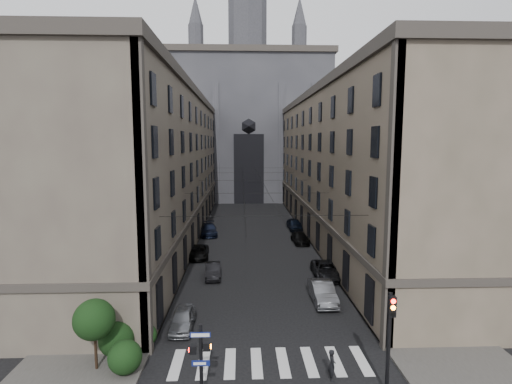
{
  "coord_description": "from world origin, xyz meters",
  "views": [
    {
      "loc": [
        -1.58,
        -16.18,
        12.4
      ],
      "look_at": [
        -0.56,
        10.92,
        9.0
      ],
      "focal_mm": 28.0,
      "sensor_mm": 36.0,
      "label": 1
    }
  ],
  "objects": [
    {
      "name": "car_right_midfar",
      "position": [
        5.67,
        31.7,
        0.65
      ],
      "size": [
        2.06,
        4.55,
        1.29
      ],
      "primitive_type": "imported",
      "rotation": [
        0.0,
        0.0,
        0.06
      ],
      "color": "black",
      "rests_on": "ground"
    },
    {
      "name": "building_left",
      "position": [
        -13.44,
        36.0,
        9.34
      ],
      "size": [
        13.6,
        60.6,
        18.85
      ],
      "color": "#4D443B",
      "rests_on": "ground"
    },
    {
      "name": "gothic_tower",
      "position": [
        0.0,
        74.96,
        17.8
      ],
      "size": [
        35.0,
        23.0,
        58.0
      ],
      "color": "#2D2D33",
      "rests_on": "ground"
    },
    {
      "name": "tram_wires",
      "position": [
        0.0,
        35.63,
        7.25
      ],
      "size": [
        14.0,
        60.0,
        0.43
      ],
      "color": "black",
      "rests_on": "ground"
    },
    {
      "name": "car_left_far",
      "position": [
        -5.94,
        36.42,
        0.75
      ],
      "size": [
        2.74,
        5.41,
        1.51
      ],
      "primitive_type": "imported",
      "rotation": [
        0.0,
        0.0,
        0.12
      ],
      "color": "black",
      "rests_on": "ground"
    },
    {
      "name": "car_left_midnear",
      "position": [
        -4.2,
        19.48,
        0.65
      ],
      "size": [
        1.62,
        4.03,
        1.3
      ],
      "primitive_type": "imported",
      "rotation": [
        0.0,
        0.0,
        0.06
      ],
      "color": "black",
      "rests_on": "ground"
    },
    {
      "name": "sidewalk_right",
      "position": [
        10.5,
        36.0,
        0.07
      ],
      "size": [
        7.0,
        80.0,
        0.15
      ],
      "primitive_type": "cube",
      "color": "#383533",
      "rests_on": "ground"
    },
    {
      "name": "shrub_cluster",
      "position": [
        -8.72,
        5.01,
        1.8
      ],
      "size": [
        3.9,
        4.4,
        3.9
      ],
      "color": "black",
      "rests_on": "sidewalk_left"
    },
    {
      "name": "car_left_midfar",
      "position": [
        -6.2,
        25.89,
        0.64
      ],
      "size": [
        2.37,
        4.69,
        1.27
      ],
      "primitive_type": "imported",
      "rotation": [
        0.0,
        0.0,
        0.06
      ],
      "color": "black",
      "rests_on": "ground"
    },
    {
      "name": "building_right",
      "position": [
        13.44,
        36.0,
        9.34
      ],
      "size": [
        13.6,
        60.6,
        18.85
      ],
      "color": "brown",
      "rests_on": "ground"
    },
    {
      "name": "pedestrian",
      "position": [
        3.13,
        3.22,
        0.83
      ],
      "size": [
        0.41,
        0.61,
        1.65
      ],
      "primitive_type": "imported",
      "rotation": [
        0.0,
        0.0,
        1.59
      ],
      "color": "black",
      "rests_on": "ground"
    },
    {
      "name": "traffic_light_right",
      "position": [
        5.6,
        1.92,
        3.29
      ],
      "size": [
        0.34,
        0.5,
        5.2
      ],
      "color": "black",
      "rests_on": "ground"
    },
    {
      "name": "car_right_midnear",
      "position": [
        6.2,
        19.08,
        0.71
      ],
      "size": [
        2.58,
        5.19,
        1.41
      ],
      "primitive_type": "imported",
      "rotation": [
        0.0,
        0.0,
        -0.05
      ],
      "color": "black",
      "rests_on": "ground"
    },
    {
      "name": "zebra_crossing",
      "position": [
        0.0,
        5.0,
        0.01
      ],
      "size": [
        11.0,
        3.2,
        0.01
      ],
      "primitive_type": "cube",
      "color": "beige",
      "rests_on": "ground"
    },
    {
      "name": "car_left_near",
      "position": [
        -5.54,
        9.34,
        0.66
      ],
      "size": [
        1.6,
        3.91,
        1.33
      ],
      "primitive_type": "imported",
      "rotation": [
        0.0,
        0.0,
        0.01
      ],
      "color": "slate",
      "rests_on": "ground"
    },
    {
      "name": "pedestrian_signal_left",
      "position": [
        -3.51,
        1.5,
        2.32
      ],
      "size": [
        1.02,
        0.38,
        4.0
      ],
      "color": "black",
      "rests_on": "ground"
    },
    {
      "name": "car_right_near",
      "position": [
        4.73,
        13.46,
        0.78
      ],
      "size": [
        1.69,
        4.75,
        1.56
      ],
      "primitive_type": "imported",
      "rotation": [
        0.0,
        0.0,
        0.01
      ],
      "color": "slate",
      "rests_on": "ground"
    },
    {
      "name": "sidewalk_left",
      "position": [
        -10.5,
        36.0,
        0.07
      ],
      "size": [
        7.0,
        80.0,
        0.15
      ],
      "primitive_type": "cube",
      "color": "#383533",
      "rests_on": "ground"
    },
    {
      "name": "car_right_far",
      "position": [
        5.99,
        39.29,
        0.78
      ],
      "size": [
        2.04,
        4.65,
        1.56
      ],
      "primitive_type": "imported",
      "rotation": [
        0.0,
        0.0,
        0.05
      ],
      "color": "black",
      "rests_on": "ground"
    }
  ]
}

